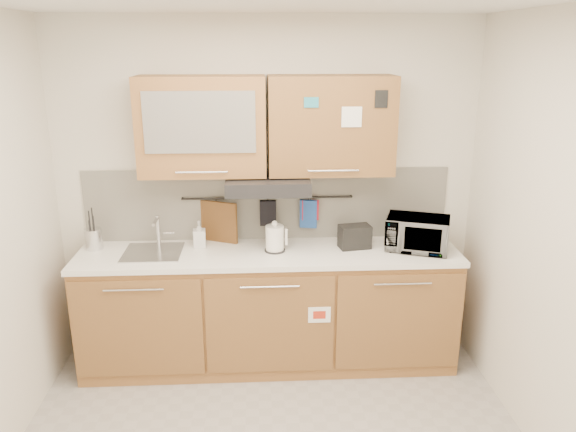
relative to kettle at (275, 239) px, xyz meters
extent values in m
plane|color=silver|center=(-0.05, 0.31, 0.29)|extent=(3.20, 0.00, 3.20)
plane|color=silver|center=(1.55, -1.19, 0.29)|extent=(0.00, 3.00, 3.00)
cube|color=olive|center=(-0.05, 0.01, -0.57)|extent=(2.80, 0.60, 0.88)
cube|color=black|center=(-0.05, 0.01, -0.96)|extent=(2.80, 0.54, 0.10)
cube|color=olive|center=(-0.98, -0.31, -0.54)|extent=(0.91, 0.02, 0.74)
cylinder|color=silver|center=(-0.98, -0.33, -0.23)|extent=(0.41, 0.01, 0.01)
cube|color=olive|center=(-0.05, -0.31, -0.54)|extent=(0.91, 0.02, 0.74)
cylinder|color=silver|center=(-0.05, -0.33, -0.23)|extent=(0.41, 0.01, 0.01)
cube|color=olive|center=(0.89, -0.31, -0.54)|extent=(0.91, 0.02, 0.74)
cylinder|color=silver|center=(0.89, -0.33, -0.23)|extent=(0.41, 0.01, 0.01)
cube|color=white|center=(-0.05, 0.00, -0.11)|extent=(2.82, 0.62, 0.04)
cube|color=silver|center=(-0.05, 0.29, 0.19)|extent=(2.80, 0.02, 0.56)
cube|color=olive|center=(-0.51, 0.13, 0.82)|extent=(0.90, 0.35, 0.70)
cube|color=silver|center=(-0.51, -0.05, 0.87)|extent=(0.76, 0.02, 0.42)
cube|color=olive|center=(0.41, 0.13, 0.82)|extent=(0.90, 0.35, 0.70)
cube|color=white|center=(0.53, -0.05, 0.90)|extent=(0.14, 0.00, 0.14)
cube|color=black|center=(-0.05, 0.06, 0.41)|extent=(0.60, 0.46, 0.10)
cube|color=silver|center=(-0.90, 0.01, -0.10)|extent=(0.42, 0.40, 0.03)
cylinder|color=silver|center=(-0.88, 0.17, 0.03)|extent=(0.03, 0.03, 0.24)
cylinder|color=silver|center=(-0.88, 0.09, 0.13)|extent=(0.02, 0.18, 0.02)
cylinder|color=black|center=(-0.05, 0.26, 0.25)|extent=(1.30, 0.02, 0.02)
cylinder|color=silver|center=(-1.35, 0.12, -0.01)|extent=(0.16, 0.16, 0.16)
cylinder|color=black|center=(-1.37, 0.13, 0.05)|extent=(0.01, 0.01, 0.29)
cylinder|color=black|center=(-1.33, 0.10, 0.04)|extent=(0.01, 0.01, 0.26)
cylinder|color=black|center=(-1.35, 0.14, 0.07)|extent=(0.01, 0.01, 0.32)
cylinder|color=black|center=(-1.36, 0.10, 0.02)|extent=(0.01, 0.01, 0.23)
cylinder|color=white|center=(0.00, 0.00, 0.01)|extent=(0.15, 0.15, 0.20)
sphere|color=white|center=(0.00, 0.00, 0.12)|extent=(0.04, 0.04, 0.04)
cube|color=white|center=(0.08, 0.01, 0.01)|extent=(0.02, 0.03, 0.12)
cylinder|color=black|center=(0.00, 0.00, -0.09)|extent=(0.15, 0.15, 0.01)
cube|color=black|center=(0.60, 0.04, -0.01)|extent=(0.25, 0.17, 0.17)
cube|color=black|center=(0.56, 0.03, 0.07)|extent=(0.08, 0.11, 0.01)
cube|color=black|center=(0.64, 0.05, 0.07)|extent=(0.08, 0.11, 0.01)
imported|color=#999999|center=(1.06, -0.02, 0.03)|extent=(0.53, 0.44, 0.25)
imported|color=#999999|center=(-0.56, 0.12, 0.01)|extent=(0.10, 0.10, 0.20)
cube|color=brown|center=(-0.44, 0.24, 0.02)|extent=(0.32, 0.16, 0.42)
cube|color=#204794|center=(0.27, 0.24, 0.12)|extent=(0.14, 0.06, 0.22)
cube|color=black|center=(-0.04, 0.24, 0.13)|extent=(0.13, 0.04, 0.20)
cube|color=#AF1725|center=(0.28, 0.24, 0.15)|extent=(0.13, 0.02, 0.16)
camera|label=1|loc=(-0.12, -3.90, 1.38)|focal=35.00mm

